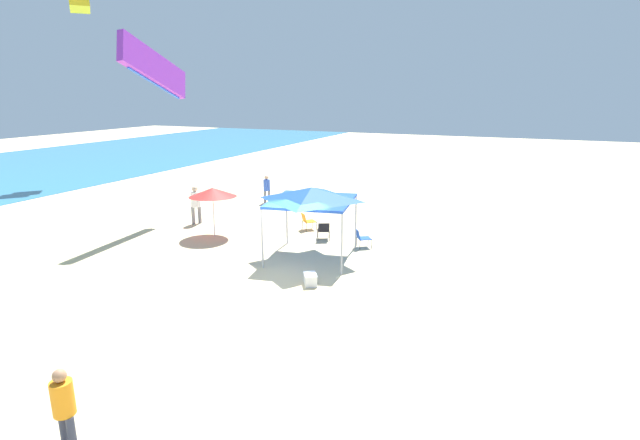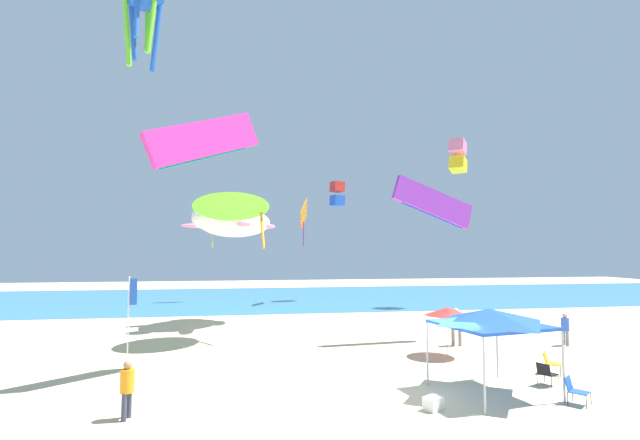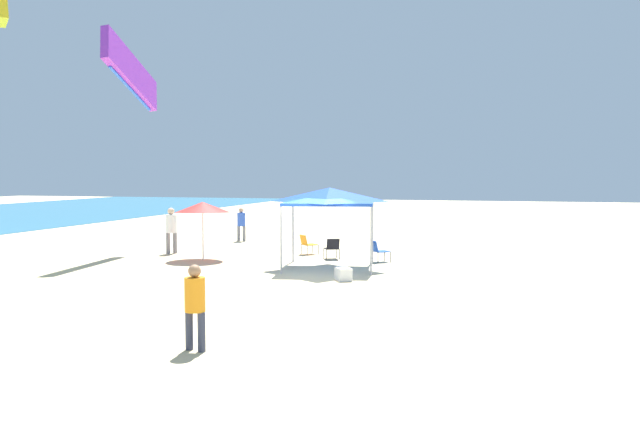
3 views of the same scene
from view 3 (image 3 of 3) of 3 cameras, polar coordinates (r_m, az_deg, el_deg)
ground at (r=22.51m, az=-0.90°, el=-4.82°), size 120.00×120.00×0.10m
canopy_tent at (r=24.30m, az=0.79°, el=1.96°), size 3.69×3.60×2.84m
beach_umbrella at (r=27.06m, az=-9.65°, el=1.05°), size 2.15×2.14×2.28m
folding_chair_facing_ocean at (r=26.91m, az=1.01°, el=-2.24°), size 0.79×0.74×0.82m
folding_chair_right_of_tent at (r=26.12m, az=4.85°, el=-2.44°), size 0.78×0.81×0.82m
folding_chair_near_cooler at (r=28.42m, az=-1.06°, el=-1.90°), size 0.81×0.81×0.82m
cooler_box at (r=21.72m, az=1.94°, el=-4.48°), size 0.74×0.68×0.40m
person_watching_sky at (r=13.42m, az=-10.28°, el=-6.53°), size 0.39×0.44×1.66m
person_kite_handler at (r=29.31m, az=-12.16°, el=-0.55°), size 0.47×0.45×1.90m
person_near_umbrella at (r=33.95m, az=-6.51°, el=-0.13°), size 0.39×0.44×1.64m
kite_parafoil_purple at (r=29.76m, az=-15.35°, el=11.67°), size 4.89×1.03×2.94m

